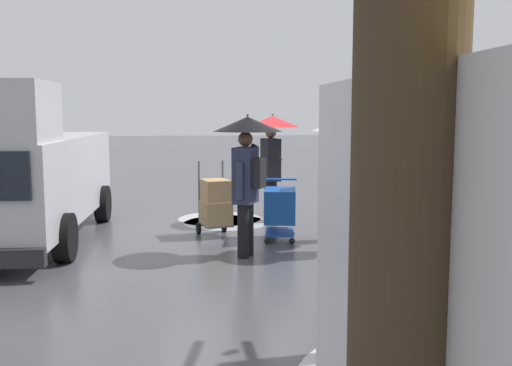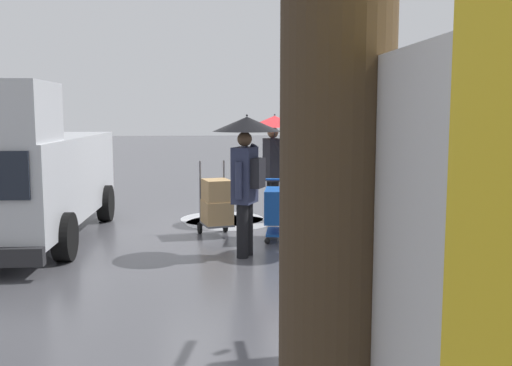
# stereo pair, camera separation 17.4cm
# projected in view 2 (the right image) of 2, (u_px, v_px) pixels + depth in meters

# --- Properties ---
(ground_plane) EXTENTS (90.00, 90.00, 0.00)m
(ground_plane) POSITION_uv_depth(u_px,v_px,m) (229.00, 228.00, 11.04)
(ground_plane) COLOR #4C4C51
(slush_patch_under_van) EXTENTS (1.69, 1.69, 0.01)m
(slush_patch_under_van) POSITION_uv_depth(u_px,v_px,m) (228.00, 222.00, 11.62)
(slush_patch_under_van) COLOR #999BA0
(slush_patch_under_van) RESTS_ON ground
(slush_patch_far_side) EXTENTS (1.70, 1.70, 0.01)m
(slush_patch_far_side) POSITION_uv_depth(u_px,v_px,m) (222.00, 218.00, 12.06)
(slush_patch_far_side) COLOR #ADAFB5
(slush_patch_far_side) RESTS_ON ground
(cargo_van_parked_right) EXTENTS (2.36, 5.42, 2.60)m
(cargo_van_parked_right) POSITION_uv_depth(u_px,v_px,m) (24.00, 172.00, 9.76)
(cargo_van_parked_right) COLOR #B7BABF
(cargo_van_parked_right) RESTS_ON ground
(shopping_cart_vendor) EXTENTS (0.69, 0.90, 1.02)m
(shopping_cart_vendor) POSITION_uv_depth(u_px,v_px,m) (281.00, 207.00, 9.97)
(shopping_cart_vendor) COLOR #1951B2
(shopping_cart_vendor) RESTS_ON ground
(hand_dolly_boxes) EXTENTS (0.65, 0.80, 1.32)m
(hand_dolly_boxes) POSITION_uv_depth(u_px,v_px,m) (217.00, 203.00, 10.31)
(hand_dolly_boxes) COLOR #515156
(hand_dolly_boxes) RESTS_ON ground
(pedestrian_pink_side) EXTENTS (1.04, 1.04, 2.15)m
(pedestrian_pink_side) POSITION_uv_depth(u_px,v_px,m) (359.00, 148.00, 9.85)
(pedestrian_pink_side) COLOR black
(pedestrian_pink_side) RESTS_ON ground
(pedestrian_black_side) EXTENTS (1.04, 1.04, 2.15)m
(pedestrian_black_side) POSITION_uv_depth(u_px,v_px,m) (274.00, 142.00, 11.53)
(pedestrian_black_side) COLOR black
(pedestrian_black_side) RESTS_ON ground
(pedestrian_white_side) EXTENTS (1.04, 1.04, 2.15)m
(pedestrian_white_side) POSITION_uv_depth(u_px,v_px,m) (347.00, 152.00, 8.97)
(pedestrian_white_side) COLOR black
(pedestrian_white_side) RESTS_ON ground
(pedestrian_far_side) EXTENTS (1.04, 1.04, 2.15)m
(pedestrian_far_side) POSITION_uv_depth(u_px,v_px,m) (247.00, 153.00, 8.77)
(pedestrian_far_side) COLOR black
(pedestrian_far_side) RESTS_ON ground
(bare_tree_far) EXTENTS (1.30, 1.07, 3.91)m
(bare_tree_far) POSITION_uv_depth(u_px,v_px,m) (328.00, 213.00, 1.28)
(bare_tree_far) COLOR #423323
(bare_tree_far) RESTS_ON ground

